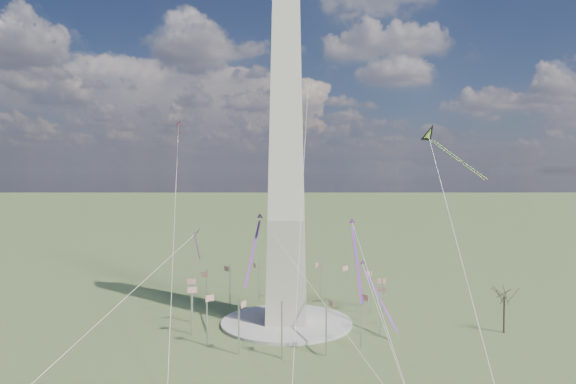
{
  "coord_description": "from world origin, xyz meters",
  "views": [
    {
      "loc": [
        5.67,
        -139.0,
        41.94
      ],
      "look_at": [
        0.39,
        0.0,
        36.26
      ],
      "focal_mm": 32.0,
      "sensor_mm": 36.0,
      "label": 1
    }
  ],
  "objects": [
    {
      "name": "kite_small_red",
      "position": [
        -38.74,
        36.71,
        58.11
      ],
      "size": [
        1.65,
        1.63,
        4.72
      ],
      "rotation": [
        0.0,
        0.0,
        3.09
      ],
      "color": "red",
      "rests_on": "ground"
    },
    {
      "name": "kite_streamer_mid",
      "position": [
        -8.2,
        -3.0,
        23.79
      ],
      "size": [
        2.96,
        23.56,
        16.16
      ],
      "rotation": [
        0.0,
        0.0,
        3.08
      ],
      "color": "#F22650",
      "rests_on": "ground"
    },
    {
      "name": "kite_diamond_purple",
      "position": [
        -25.06,
        1.8,
        23.91
      ],
      "size": [
        1.6,
        2.82,
        8.87
      ],
      "rotation": [
        0.0,
        0.0,
        2.79
      ],
      "color": "navy",
      "rests_on": "ground"
    },
    {
      "name": "tree_near",
      "position": [
        56.65,
        -5.7,
        10.05
      ],
      "size": [
        8.05,
        8.05,
        14.09
      ],
      "color": "#48362C",
      "rests_on": "ground"
    },
    {
      "name": "kite_streamer_right",
      "position": [
        23.56,
        -0.9,
        10.86
      ],
      "size": [
        8.06,
        20.58,
        14.64
      ],
      "rotation": [
        0.0,
        0.0,
        3.47
      ],
      "color": "#F22650",
      "rests_on": "ground"
    },
    {
      "name": "kite_delta_black",
      "position": [
        40.99,
        8.63,
        51.42
      ],
      "size": [
        17.04,
        15.93,
        15.65
      ],
      "rotation": [
        0.0,
        0.0,
        3.98
      ],
      "color": "black",
      "rests_on": "ground"
    },
    {
      "name": "kite_small_white",
      "position": [
        5.73,
        51.51,
        71.5
      ],
      "size": [
        1.22,
        1.89,
        4.17
      ],
      "rotation": [
        0.0,
        0.0,
        2.64
      ],
      "color": "white",
      "rests_on": "ground"
    },
    {
      "name": "kite_streamer_left",
      "position": [
        17.29,
        -14.21,
        23.42
      ],
      "size": [
        2.25,
        24.0,
        16.49
      ],
      "rotation": [
        0.0,
        0.0,
        3.15
      ],
      "color": "#F22650",
      "rests_on": "ground"
    },
    {
      "name": "washington_monument",
      "position": [
        0.0,
        0.0,
        47.95
      ],
      "size": [
        15.56,
        15.56,
        100.0
      ],
      "color": "#AA9D8E",
      "rests_on": "plaza"
    },
    {
      "name": "flagpole_ring",
      "position": [
        -0.0,
        -0.0,
        7.27
      ],
      "size": [
        54.4,
        54.4,
        13.0
      ],
      "color": "silver",
      "rests_on": "ground"
    },
    {
      "name": "ground",
      "position": [
        0.0,
        0.0,
        0.0
      ],
      "size": [
        2000.0,
        2000.0,
        0.0
      ],
      "primitive_type": "plane",
      "color": "#486432",
      "rests_on": "ground"
    },
    {
      "name": "plaza",
      "position": [
        0.0,
        0.0,
        0.4
      ],
      "size": [
        36.0,
        36.0,
        0.8
      ],
      "primitive_type": "cylinder",
      "color": "beige",
      "rests_on": "ground"
    }
  ]
}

